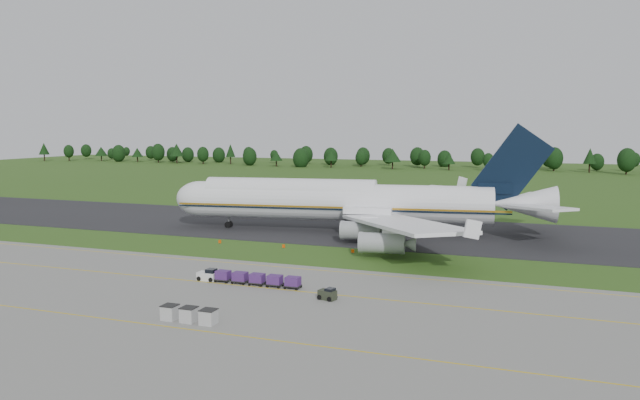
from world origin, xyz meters
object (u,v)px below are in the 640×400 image
at_px(uld_row, 189,314).
at_px(edge_markers, 284,246).
at_px(utility_cart, 327,295).
at_px(aircraft, 347,201).
at_px(baggage_train, 247,278).

relative_size(uld_row, edge_markers, 0.25).
bearing_deg(utility_cart, aircraft, 105.00).
bearing_deg(aircraft, baggage_train, -89.56).
distance_m(aircraft, edge_markers, 21.49).
xyz_separation_m(aircraft, edge_markers, (-5.19, -19.99, -5.92)).
height_order(baggage_train, uld_row, uld_row).
bearing_deg(utility_cart, uld_row, -129.49).
height_order(aircraft, uld_row, aircraft).
bearing_deg(utility_cart, baggage_train, 165.00).
relative_size(aircraft, baggage_train, 5.16).
bearing_deg(baggage_train, utility_cart, -15.00).
height_order(aircraft, utility_cart, aircraft).
bearing_deg(aircraft, uld_row, -88.19).
bearing_deg(baggage_train, aircraft, 90.44).
distance_m(utility_cart, uld_row, 17.39).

